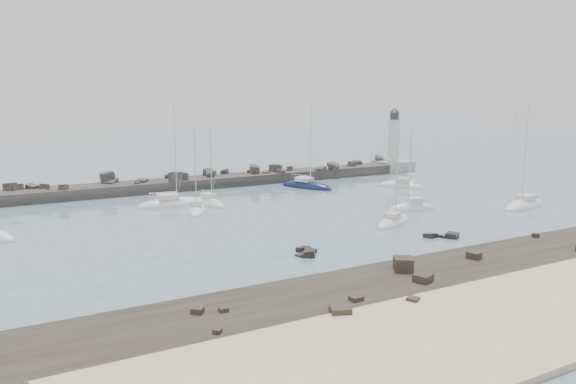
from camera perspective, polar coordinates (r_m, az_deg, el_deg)
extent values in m
plane|color=slate|center=(69.70, 0.66, -4.11)|extent=(400.00, 400.00, 0.00)
cube|color=#CFBA8F|center=(46.14, 21.34, -12.29)|extent=(140.00, 14.00, 1.00)
cube|color=black|center=(52.55, 12.84, -9.10)|extent=(140.00, 12.00, 0.70)
cube|color=black|center=(44.46, -9.20, -11.78)|extent=(1.18, 1.16, 0.42)
cube|color=black|center=(40.87, -7.21, -13.82)|extent=(0.81, 0.81, 0.31)
cube|color=black|center=(54.91, 11.62, -7.15)|extent=(2.49, 2.56, 1.25)
cube|color=black|center=(46.75, 6.95, -10.66)|extent=(1.09, 0.88, 0.35)
cube|color=black|center=(43.93, 5.34, -11.87)|extent=(1.95, 1.87, 0.57)
cube|color=black|center=(44.54, -6.56, -11.75)|extent=(0.75, 0.77, 0.32)
cube|color=black|center=(71.96, 23.85, -4.04)|extent=(0.82, 0.82, 0.49)
cube|color=black|center=(47.14, 12.58, -10.63)|extent=(1.17, 1.18, 0.40)
cube|color=black|center=(60.64, 18.38, -6.11)|extent=(1.35, 1.52, 0.67)
cube|color=black|center=(52.20, 13.56, -8.47)|extent=(1.88, 1.80, 0.66)
cube|color=black|center=(59.54, 2.22, -6.42)|extent=(1.71, 1.62, 1.30)
cube|color=black|center=(62.07, 1.95, -5.91)|extent=(1.21, 1.17, 0.95)
cube|color=black|center=(59.75, 1.28, -6.55)|extent=(1.03, 1.00, 0.53)
cube|color=black|center=(60.89, 2.56, -6.03)|extent=(0.87, 0.88, 0.49)
cube|color=black|center=(61.35, 1.20, -5.87)|extent=(1.00, 1.01, 0.58)
cube|color=black|center=(59.45, 1.98, -6.58)|extent=(1.55, 1.59, 0.96)
cube|color=black|center=(69.71, 15.55, -4.46)|extent=(0.97, 0.93, 0.58)
cube|color=black|center=(69.64, 14.54, -4.47)|extent=(0.87, 1.02, 1.01)
cube|color=black|center=(69.84, 15.75, -4.48)|extent=(1.00, 1.04, 0.52)
cube|color=black|center=(69.43, 14.21, -4.43)|extent=(1.62, 1.73, 1.09)
cube|color=black|center=(69.80, 16.35, -4.31)|extent=(1.75, 1.79, 0.88)
cube|color=#2D2A28|center=(101.50, -13.83, 0.17)|extent=(115.00, 6.00, 3.20)
cube|color=#2D2A28|center=(96.83, -21.85, 0.33)|extent=(1.75, 1.79, 1.51)
cube|color=#2D2A28|center=(106.45, -7.98, 1.90)|extent=(2.15, 2.67, 1.97)
cube|color=#2D2A28|center=(120.00, 4.36, 2.72)|extent=(1.58, 1.70, 1.43)
cube|color=#2D2A28|center=(108.52, -2.23, 1.89)|extent=(1.20, 1.01, 0.95)
cube|color=#2D2A28|center=(104.72, -11.93, 1.51)|extent=(2.19, 2.05, 1.11)
cube|color=#2D2A28|center=(115.84, 3.48, 2.34)|extent=(1.38, 1.28, 1.40)
cube|color=#2D2A28|center=(109.15, -3.95, 2.01)|extent=(1.30, 1.13, 1.08)
cube|color=#2D2A28|center=(113.03, 3.36, 2.25)|extent=(2.72, 2.49, 1.62)
cube|color=#2D2A28|center=(104.40, -7.85, 1.67)|extent=(2.04, 1.77, 2.02)
cube|color=#2D2A28|center=(99.85, -25.92, 0.23)|extent=(2.45, 2.88, 2.06)
cube|color=#2D2A28|center=(113.10, -1.32, 2.37)|extent=(2.68, 2.68, 1.76)
cube|color=#2D2A28|center=(99.83, -26.38, 0.37)|extent=(2.27, 2.42, 1.94)
cube|color=#2D2A28|center=(123.36, 7.06, 2.87)|extent=(2.04, 2.10, 1.59)
cube|color=#2D2A28|center=(97.36, -23.78, -0.03)|extent=(1.93, 2.14, 1.29)
cube|color=#2D2A28|center=(108.84, -0.80, 1.91)|extent=(2.43, 2.20, 1.96)
cube|color=#2D2A28|center=(119.93, 6.50, 2.79)|extent=(1.98, 1.76, 1.68)
cube|color=#2D2A28|center=(102.05, -17.85, 1.39)|extent=(2.45, 2.61, 2.26)
cube|color=#2D2A28|center=(101.17, -17.51, 0.83)|extent=(2.95, 3.04, 1.85)
cube|color=#2D2A28|center=(126.92, 9.63, 2.93)|extent=(2.18, 2.32, 1.75)
cube|color=#2D2A28|center=(108.54, -6.44, 1.96)|extent=(2.02, 1.82, 1.67)
cube|color=#2D2A28|center=(127.14, 9.16, 3.18)|extent=(2.48, 2.79, 2.52)
cube|color=#2D2A28|center=(98.57, -23.52, 0.32)|extent=(1.96, 2.19, 1.97)
cube|color=#2D2A28|center=(100.27, -11.39, 1.38)|extent=(2.19, 2.22, 2.53)
cube|color=#2D2A28|center=(98.99, -15.10, 0.76)|extent=(1.01, 1.13, 1.19)
cube|color=#2D2A28|center=(100.80, -14.60, 0.94)|extent=(2.29, 2.40, 1.37)
cube|color=#2D2A28|center=(114.53, 4.64, 2.43)|extent=(2.48, 2.96, 2.71)
cube|color=#2D2A28|center=(112.35, 0.19, 2.39)|extent=(1.45, 1.55, 1.20)
cube|color=#2D2A28|center=(101.66, -10.55, 1.47)|extent=(2.29, 1.98, 2.20)
cube|color=#2D2A28|center=(108.27, -3.42, 2.26)|extent=(2.34, 2.71, 2.25)
cube|color=#2D2A28|center=(111.01, -1.29, 2.25)|extent=(2.39, 2.35, 2.43)
cube|color=#2D2A28|center=(100.15, -24.56, 0.43)|extent=(2.16, 2.22, 1.28)
cube|color=gray|center=(126.91, 10.60, 2.47)|extent=(7.00, 7.00, 3.00)
cylinder|color=silver|center=(126.29, 10.68, 5.17)|extent=(2.50, 2.50, 9.00)
cylinder|color=silver|center=(126.01, 10.75, 7.17)|extent=(3.20, 3.20, 0.25)
cylinder|color=#2E3338|center=(125.97, 10.76, 7.57)|extent=(2.00, 2.00, 1.60)
cone|color=#2E3338|center=(125.93, 10.78, 8.16)|extent=(2.20, 2.20, 1.00)
ellipsoid|color=silver|center=(82.93, -9.30, -1.93)|extent=(5.67, 8.69, 2.25)
cube|color=silver|center=(82.26, -9.34, -1.08)|extent=(2.47, 2.81, 0.75)
cylinder|color=silver|center=(82.50, -9.40, 2.65)|extent=(0.13, 0.13, 11.27)
cylinder|color=silver|center=(81.55, -9.38, -0.68)|extent=(1.41, 3.11, 0.11)
ellipsoid|color=silver|center=(87.95, -11.73, -1.33)|extent=(10.87, 3.39, 2.51)
cube|color=silver|center=(87.53, -12.10, -0.44)|extent=(3.05, 2.19, 0.73)
cylinder|color=silver|center=(87.00, -11.38, 4.16)|extent=(0.13, 0.13, 14.67)
cylinder|color=silver|center=(87.20, -12.60, -0.05)|extent=(4.35, 0.11, 0.10)
ellipsoid|color=silver|center=(87.73, -7.94, -1.24)|extent=(3.69, 8.29, 2.18)
cube|color=silver|center=(87.84, -8.09, -0.38)|extent=(1.94, 2.46, 0.74)
cylinder|color=silver|center=(86.19, -7.82, 2.82)|extent=(0.13, 0.13, 10.80)
cylinder|color=silver|center=(88.20, -8.28, 0.11)|extent=(0.60, 3.18, 0.11)
ellipsoid|color=silver|center=(75.45, 10.64, -3.16)|extent=(8.65, 6.08, 2.09)
cube|color=silver|center=(74.81, 10.54, -2.31)|extent=(2.85, 2.56, 0.65)
cylinder|color=silver|center=(74.87, 11.01, 1.83)|extent=(0.11, 0.11, 11.31)
cylinder|color=silver|center=(74.16, 10.37, -1.94)|extent=(3.04, 1.59, 0.09)
ellipsoid|color=#0F183F|center=(102.61, 1.90, 0.47)|extent=(7.40, 11.08, 2.55)
cube|color=silver|center=(102.68, 1.66, 1.31)|extent=(3.19, 3.61, 0.77)
cylinder|color=silver|center=(101.10, 2.32, 5.06)|extent=(0.13, 0.13, 14.40)
cylinder|color=silver|center=(103.00, 1.32, 1.73)|extent=(1.85, 3.93, 0.11)
ellipsoid|color=silver|center=(84.99, 12.44, -1.75)|extent=(8.16, 3.55, 2.28)
cube|color=silver|center=(84.95, 12.70, -0.82)|extent=(2.41, 1.89, 0.80)
cylinder|color=silver|center=(83.62, 12.24, 2.45)|extent=(0.14, 0.14, 10.65)
cylinder|color=silver|center=(85.12, 13.03, -0.30)|extent=(3.14, 0.57, 0.11)
ellipsoid|color=silver|center=(105.21, 11.38, 0.51)|extent=(6.46, 8.62, 2.23)
cube|color=silver|center=(104.87, 11.62, 1.20)|extent=(2.65, 2.89, 0.74)
cylinder|color=silver|center=(104.58, 11.15, 4.14)|extent=(0.13, 0.13, 11.39)
cylinder|color=silver|center=(104.58, 11.94, 1.55)|extent=(1.77, 2.98, 0.11)
ellipsoid|color=silver|center=(92.39, 22.85, -1.37)|extent=(10.83, 5.36, 2.47)
cube|color=silver|center=(92.60, 23.05, -0.47)|extent=(3.29, 2.66, 0.74)
cylinder|color=silver|center=(90.51, 22.96, 3.56)|extent=(0.13, 0.13, 14.01)
cylinder|color=silver|center=(93.14, 23.27, 0.00)|extent=(4.08, 0.99, 0.11)
ellipsoid|color=silver|center=(112.10, 12.33, 1.05)|extent=(5.84, 6.71, 2.05)
cube|color=silver|center=(111.58, 12.37, 1.65)|extent=(2.26, 2.36, 0.74)
cylinder|color=silver|center=(111.94, 12.42, 3.87)|extent=(0.13, 0.13, 9.23)
cylinder|color=silver|center=(111.01, 12.40, 1.97)|extent=(1.75, 2.23, 0.11)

